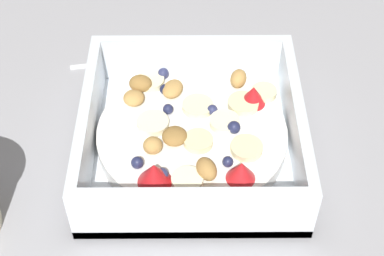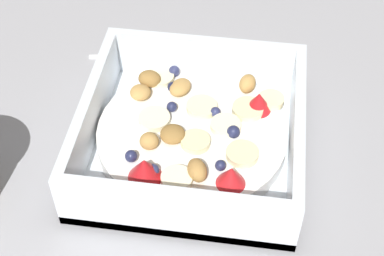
# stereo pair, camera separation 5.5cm
# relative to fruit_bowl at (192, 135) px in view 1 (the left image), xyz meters

# --- Properties ---
(ground_plane) EXTENTS (2.40, 2.40, 0.00)m
(ground_plane) POSITION_rel_fruit_bowl_xyz_m (-0.01, -0.01, -0.02)
(ground_plane) COLOR #9E9EA3
(fruit_bowl) EXTENTS (0.21, 0.21, 0.06)m
(fruit_bowl) POSITION_rel_fruit_bowl_xyz_m (0.00, 0.00, 0.00)
(fruit_bowl) COLOR white
(fruit_bowl) RESTS_ON ground
(spoon) EXTENTS (0.05, 0.17, 0.01)m
(spoon) POSITION_rel_fruit_bowl_xyz_m (0.14, 0.02, -0.02)
(spoon) COLOR silver
(spoon) RESTS_ON ground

